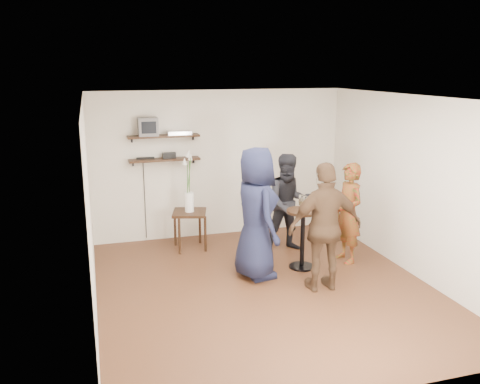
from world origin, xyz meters
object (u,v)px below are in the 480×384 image
object	(u,v)px
person_brown	(325,227)
person_dark	(289,203)
crt_monitor	(148,127)
person_navy	(256,213)
dvd_deck	(179,133)
radio	(169,155)
side_table	(190,218)
person_plaid	(348,213)
drinks_table	(303,231)

from	to	relation	value
person_brown	person_dark	bearing A→B (deg)	-92.42
crt_monitor	person_navy	size ratio (longest dim) A/B	0.17
dvd_deck	person_dark	bearing A→B (deg)	-32.84
crt_monitor	person_brown	world-z (taller)	crt_monitor
radio	side_table	bearing A→B (deg)	-65.08
dvd_deck	side_table	bearing A→B (deg)	-84.23
crt_monitor	person_plaid	bearing A→B (deg)	-31.93
side_table	crt_monitor	bearing A→B (deg)	138.73
dvd_deck	drinks_table	size ratio (longest dim) A/B	0.44
side_table	person_navy	size ratio (longest dim) A/B	0.35
drinks_table	person_navy	world-z (taller)	person_navy
crt_monitor	person_navy	xyz separation A→B (m)	(1.26, -1.92, -1.06)
person_plaid	person_navy	size ratio (longest dim) A/B	0.82
crt_monitor	dvd_deck	bearing A→B (deg)	0.00
side_table	person_plaid	distance (m)	2.59
drinks_table	radio	bearing A→B (deg)	133.13
crt_monitor	person_dark	xyz separation A→B (m)	(2.13, -1.04, -1.21)
drinks_table	person_brown	distance (m)	0.84
dvd_deck	person_brown	distance (m)	3.17
drinks_table	person_plaid	bearing A→B (deg)	4.22
crt_monitor	dvd_deck	xyz separation A→B (m)	(0.52, 0.00, -0.12)
radio	person_plaid	bearing A→B (deg)	-35.30
radio	drinks_table	world-z (taller)	radio
side_table	drinks_table	world-z (taller)	drinks_table
drinks_table	side_table	bearing A→B (deg)	138.14
side_table	person_navy	bearing A→B (deg)	-64.06
dvd_deck	person_dark	distance (m)	2.20
radio	person_plaid	size ratio (longest dim) A/B	0.14
radio	drinks_table	xyz separation A→B (m)	(1.70, -1.82, -0.93)
person_brown	drinks_table	bearing A→B (deg)	-90.00
drinks_table	person_dark	xyz separation A→B (m)	(0.09, 0.78, 0.23)
person_dark	radio	bearing A→B (deg)	156.24
crt_monitor	radio	distance (m)	0.60
dvd_deck	person_dark	size ratio (longest dim) A/B	0.25
dvd_deck	person_navy	bearing A→B (deg)	-68.89
side_table	drinks_table	bearing A→B (deg)	-41.86
person_plaid	person_brown	distance (m)	1.17
dvd_deck	side_table	xyz separation A→B (m)	(0.05, -0.50, -1.36)
dvd_deck	radio	xyz separation A→B (m)	(-0.18, 0.00, -0.38)
radio	person_brown	bearing A→B (deg)	-57.13
side_table	person_brown	distance (m)	2.58
person_navy	person_brown	size ratio (longest dim) A/B	1.08
dvd_deck	radio	size ratio (longest dim) A/B	1.82
drinks_table	person_plaid	xyz separation A→B (m)	(0.78, 0.06, 0.20)
radio	person_brown	distance (m)	3.16
person_plaid	person_navy	xyz separation A→B (m)	(-1.56, -0.16, 0.17)
dvd_deck	person_plaid	distance (m)	3.10
side_table	person_dark	xyz separation A→B (m)	(1.56, -0.54, 0.27)
side_table	person_plaid	bearing A→B (deg)	-29.20
drinks_table	person_dark	world-z (taller)	person_dark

